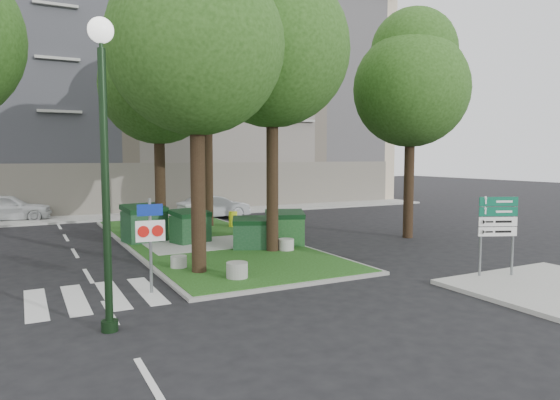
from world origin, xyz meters
TOP-DOWN VIEW (x-y plane):
  - ground at (0.00, 0.00)m, footprint 120.00×120.00m
  - median_island at (0.50, 8.00)m, footprint 6.00×16.00m
  - median_kerb at (0.50, 8.00)m, footprint 6.30×16.30m
  - sidewalk_corner at (6.50, -3.50)m, footprint 5.00×4.00m
  - building_sidewalk at (0.00, 18.50)m, footprint 42.00×3.00m
  - zebra_crossing at (-3.75, 1.50)m, footprint 5.00×3.00m
  - apartment_building at (0.00, 26.00)m, footprint 41.00×12.00m
  - tree_median_near_left at (-1.41, 2.56)m, footprint 5.20×5.20m
  - tree_median_near_right at (2.09, 4.56)m, footprint 5.60×5.60m
  - tree_median_mid at (-0.91, 9.06)m, footprint 4.80×4.80m
  - tree_median_far at (2.29, 12.06)m, footprint 5.80×5.80m
  - tree_street_right at (9.09, 5.06)m, footprint 5.00×5.00m
  - dumpster_a at (-1.75, 8.76)m, footprint 1.86×1.48m
  - dumpster_b at (-0.15, 7.64)m, footprint 1.70×1.40m
  - dumpster_c at (1.45, 5.30)m, footprint 1.56×1.37m
  - dumpster_d at (3.00, 5.39)m, footprint 1.75×1.50m
  - bollard_left at (-1.89, 3.35)m, footprint 0.51×0.51m
  - bollard_right at (2.50, 4.36)m, footprint 0.59×0.59m
  - bollard_mid at (-0.78, 1.26)m, footprint 0.62×0.62m
  - litter_bin at (3.14, 11.13)m, footprint 0.43×0.43m
  - street_lamp at (-4.70, -1.29)m, footprint 0.50×0.50m
  - traffic_sign_pole at (-3.25, 1.20)m, footprint 0.76×0.11m
  - directional_sign at (6.07, -2.00)m, footprint 1.08×0.49m
  - car_white at (-6.94, 19.50)m, footprint 4.76×2.36m
  - car_silver at (3.76, 15.50)m, footprint 4.25×1.78m

SIDE VIEW (x-z plane):
  - ground at x=0.00m, z-range 0.00..0.00m
  - zebra_crossing at x=-3.75m, z-range 0.00..0.01m
  - median_kerb at x=0.50m, z-range 0.00..0.10m
  - median_island at x=0.50m, z-range 0.00..0.12m
  - sidewalk_corner at x=6.50m, z-range 0.00..0.12m
  - building_sidewalk at x=0.00m, z-range 0.00..0.12m
  - bollard_left at x=-1.89m, z-range 0.12..0.48m
  - bollard_right at x=2.50m, z-range 0.12..0.54m
  - bollard_mid at x=-0.78m, z-range 0.12..0.56m
  - litter_bin at x=3.14m, z-range 0.12..0.87m
  - car_silver at x=3.76m, z-range 0.00..1.36m
  - dumpster_c at x=1.45m, z-range 0.10..1.31m
  - dumpster_b at x=-0.15m, z-range 0.09..1.45m
  - car_white at x=-6.94m, z-range 0.00..1.56m
  - dumpster_d at x=3.00m, z-range 0.09..1.47m
  - dumpster_a at x=-1.75m, z-range 0.09..1.63m
  - traffic_sign_pole at x=-3.25m, z-range 0.36..2.87m
  - directional_sign at x=6.07m, z-range 0.50..2.81m
  - street_lamp at x=-4.70m, z-range 0.81..7.14m
  - tree_median_mid at x=-0.91m, z-range 1.98..11.97m
  - tree_street_right at x=9.09m, z-range 1.95..12.02m
  - tree_median_near_left at x=-1.41m, z-range 2.05..12.58m
  - tree_median_near_right at x=2.09m, z-range 2.26..13.72m
  - apartment_building at x=0.00m, z-range 0.00..16.00m
  - tree_median_far at x=2.29m, z-range 2.36..14.28m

